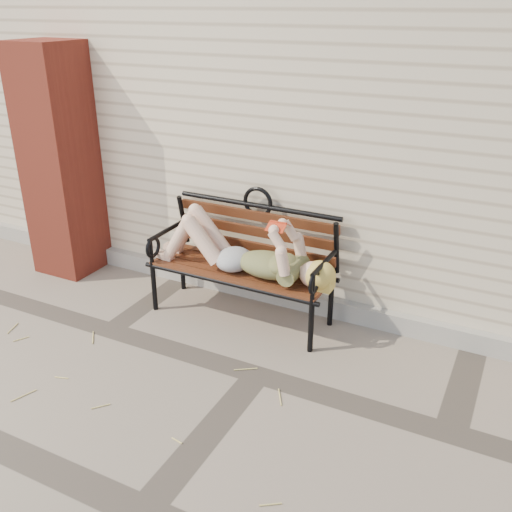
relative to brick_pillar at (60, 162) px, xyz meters
The scene contains 7 objects.
ground 2.62m from the brick_pillar, 18.06° to the right, with size 80.00×80.00×0.00m, color #7D6D60.
house_wall 3.26m from the brick_pillar, 44.37° to the left, with size 8.00×4.00×3.00m, color beige.
foundation_strip 2.49m from the brick_pillar, ahead, with size 8.00×0.10×0.15m, color #9E978E.
brick_pillar is the anchor object (origin of this frame).
garden_bench 1.89m from the brick_pillar, ahead, with size 1.52×0.61×0.99m.
reading_woman 1.90m from the brick_pillar, ahead, with size 1.44×0.33×0.45m.
straw_scatter 2.56m from the brick_pillar, 44.04° to the right, with size 2.99×1.63×0.01m.
Camera 1 is at (1.41, -2.81, 2.29)m, focal length 40.00 mm.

